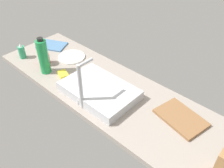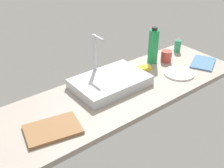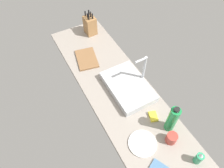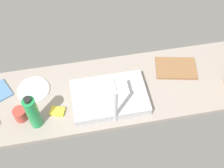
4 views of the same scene
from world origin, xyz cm
name	(u,v)px [view 2 (image 2 of 4)]	position (x,y,z in cm)	size (l,w,h in cm)	color
countertop_slab	(110,97)	(0.00, 0.00, 1.75)	(199.10, 57.16, 3.50)	gray
sink_basin	(110,82)	(6.50, 7.82, 6.74)	(48.73, 32.44, 6.49)	#B7BABF
faucet	(96,54)	(5.71, 22.67, 21.39)	(5.50, 11.52, 31.76)	#B7BABF
cutting_board	(53,129)	(-44.84, -9.33, 4.40)	(28.46, 19.19, 1.80)	brown
soap_bottle	(178,45)	(84.70, 17.64, 9.02)	(5.31, 5.31, 12.84)	#2D9966
water_bottle	(153,46)	(54.23, 16.51, 16.77)	(7.56, 7.56, 28.04)	#1E8E47
dinner_plate	(179,73)	(55.70, -9.12, 4.10)	(21.59, 21.59, 1.20)	white
dish_towel	(203,63)	(83.17, -9.69, 4.10)	(23.69, 15.95, 1.20)	teal
coffee_mug	(166,56)	(63.66, 10.81, 7.82)	(8.12, 8.12, 8.65)	#B23D33
dish_sponge	(145,68)	(41.03, 11.00, 4.70)	(9.00, 6.00, 2.40)	yellow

